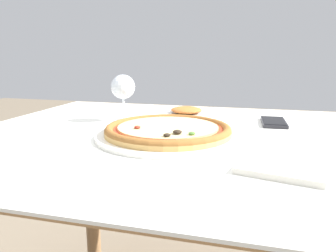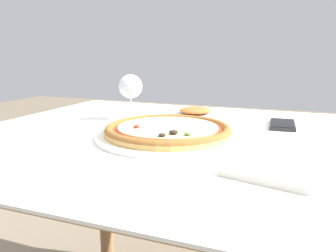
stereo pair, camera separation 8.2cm
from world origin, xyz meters
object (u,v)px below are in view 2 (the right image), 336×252
Objects in this scene: dining_table at (184,169)px; pizza_plate at (168,131)px; cell_phone at (282,124)px; side_plate at (195,113)px; wine_glass_far_left at (131,88)px.

dining_table is 3.23× the size of pizza_plate.
side_plate is (-0.28, 0.06, 0.01)m from cell_phone.
cell_phone is at bearing 41.20° from dining_table.
pizza_plate is 0.27m from wine_glass_far_left.
pizza_plate is at bearing -137.75° from cell_phone.
cell_phone is (0.27, 0.24, -0.01)m from pizza_plate.
dining_table is 0.33m from cell_phone.
side_plate is (-0.02, 0.30, -0.01)m from pizza_plate.
wine_glass_far_left is at bearing -170.39° from cell_phone.
pizza_plate is 0.30m from side_plate.
side_plate is (-0.05, 0.26, 0.10)m from dining_table.
pizza_plate is 2.01× the size of side_plate.
pizza_plate reaches higher than dining_table.
wine_glass_far_left is 0.47m from cell_phone.
wine_glass_far_left is at bearing -141.85° from side_plate.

